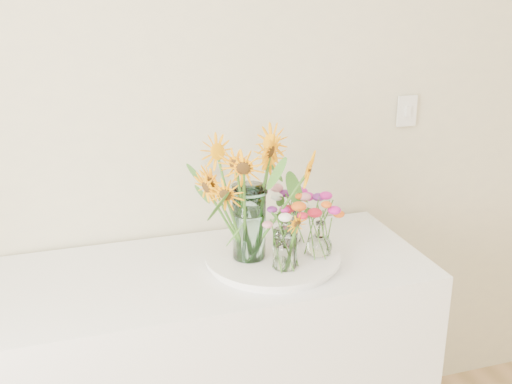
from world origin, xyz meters
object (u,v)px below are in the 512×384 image
Objects in this scene: small_vase_b at (320,239)px; small_vase_c at (291,226)px; mason_jar at (249,223)px; counter at (219,382)px; tray at (273,260)px; small_vase_a at (285,250)px.

small_vase_c is at bearing 109.80° from small_vase_b.
mason_jar reaches higher than small_vase_c.
counter is 5.55× the size of mason_jar.
counter is 0.61m from small_vase_c.
mason_jar is at bearing -10.02° from counter.
small_vase_c reaches higher than tray.
small_vase_b is at bearing -70.20° from small_vase_c.
small_vase_a is at bearing -86.28° from tray.
tray is at bearing -7.97° from mason_jar.
small_vase_c is (0.29, 0.06, 0.53)m from counter.
small_vase_c is at bearing 12.71° from counter.
counter is 0.50m from tray.
mason_jar is 1.91× the size of small_vase_a.
mason_jar reaches higher than small_vase_b.
small_vase_b reaches higher than small_vase_c.
counter is 0.64m from small_vase_b.
mason_jar is at bearing 128.36° from small_vase_a.
tray is 0.16m from small_vase_c.
small_vase_b is (0.23, -0.05, -0.07)m from mason_jar.
small_vase_a is 1.09× the size of small_vase_b.
tray is 0.16m from mason_jar.
small_vase_c is at bearing 25.06° from mason_jar.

